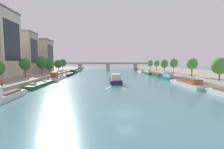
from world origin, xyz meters
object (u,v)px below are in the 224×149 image
(moored_boat_right_end, at_px, (187,83))
(tree_right_end_of_row, at_px, (192,64))
(moored_boat_left_far, at_px, (40,84))
(moored_boat_right_midway, at_px, (147,72))
(moored_boat_right_upstream, at_px, (157,75))
(tree_left_end_of_row, at_px, (25,64))
(moored_boat_left_downstream, at_px, (6,96))
(moored_boat_right_second, at_px, (167,77))
(tree_left_past_mid, at_px, (49,64))
(tree_right_third, at_px, (164,64))
(tree_left_nearest, at_px, (42,62))
(moored_boat_left_lone, at_px, (74,71))
(tree_right_far, at_px, (220,66))
(tree_right_second, at_px, (150,63))
(moored_boat_left_second, at_px, (79,71))
(bridge_far, at_px, (108,65))
(moored_boat_left_gap_after, at_px, (69,74))
(tree_right_distant, at_px, (157,63))
(tree_left_far, at_px, (58,64))
(moored_boat_right_gap_after, at_px, (141,71))
(moored_boat_left_near, at_px, (58,77))
(person_on_quay, at_px, (2,82))
(tree_right_nearest, at_px, (174,63))
(tree_left_distant, at_px, (63,63))
(barge_midriver, at_px, (115,79))

(moored_boat_right_end, distance_m, tree_right_end_of_row, 13.04)
(moored_boat_left_far, distance_m, moored_boat_right_midway, 59.71)
(moored_boat_right_upstream, relative_size, tree_right_end_of_row, 1.61)
(moored_boat_right_midway, height_order, tree_left_end_of_row, tree_left_end_of_row)
(moored_boat_left_downstream, relative_size, moored_boat_right_second, 1.05)
(tree_left_past_mid, bearing_deg, tree_right_third, 2.58)
(tree_left_nearest, bearing_deg, moored_boat_right_upstream, 7.70)
(moored_boat_left_lone, relative_size, tree_right_far, 2.46)
(tree_left_nearest, relative_size, tree_left_past_mid, 1.10)
(moored_boat_left_downstream, relative_size, tree_right_second, 1.76)
(moored_boat_left_second, bearing_deg, bridge_far, 44.25)
(moored_boat_left_downstream, xyz_separation_m, moored_boat_left_gap_after, (0.15, 50.89, -0.20))
(moored_boat_right_end, xyz_separation_m, tree_right_distant, (7.46, 49.23, 5.09))
(tree_left_far, bearing_deg, moored_boat_right_second, -31.39)
(moored_boat_right_gap_after, xyz_separation_m, tree_right_end_of_row, (6.87, -48.61, 5.81))
(tree_right_distant, bearing_deg, tree_right_far, -90.57)
(moored_boat_left_second, bearing_deg, tree_left_past_mid, -102.98)
(moored_boat_left_near, height_order, person_on_quay, person_on_quay)
(moored_boat_left_near, bearing_deg, moored_boat_right_gap_after, 42.22)
(tree_right_nearest, xyz_separation_m, bridge_far, (-28.04, 66.42, -2.34))
(moored_boat_left_gap_after, xyz_separation_m, bridge_far, (21.34, 54.51, 3.49))
(moored_boat_left_gap_after, height_order, tree_right_third, tree_right_third)
(bridge_far, bearing_deg, tree_left_distant, -133.04)
(moored_boat_left_downstream, relative_size, tree_right_third, 1.74)
(moored_boat_left_lone, height_order, person_on_quay, person_on_quay)
(tree_left_nearest, distance_m, tree_left_past_mid, 11.23)
(moored_boat_left_near, height_order, moored_boat_left_lone, moored_boat_left_near)
(tree_right_end_of_row, bearing_deg, tree_right_far, -89.79)
(moored_boat_left_downstream, bearing_deg, moored_boat_right_second, 35.18)
(tree_right_distant, height_order, person_on_quay, tree_right_distant)
(moored_boat_left_second, distance_m, tree_left_nearest, 49.23)
(moored_boat_right_midway, bearing_deg, tree_left_distant, 163.48)
(moored_boat_right_gap_after, bearing_deg, moored_boat_left_second, 164.92)
(moored_boat_left_far, distance_m, tree_left_far, 45.53)
(moored_boat_left_near, relative_size, tree_right_far, 2.32)
(moored_boat_right_upstream, xyz_separation_m, moored_boat_right_midway, (-0.37, 14.60, 0.45))
(person_on_quay, bearing_deg, tree_right_second, 53.47)
(moored_boat_right_end, xyz_separation_m, tree_left_nearest, (-50.38, 21.59, 5.86))
(moored_boat_left_lone, xyz_separation_m, tree_right_distant, (50.75, -4.07, 5.08))
(tree_right_nearest, bearing_deg, tree_left_far, 158.42)
(tree_left_far, xyz_separation_m, tree_left_distant, (-0.57, 11.53, 0.46))
(moored_boat_left_second, height_order, tree_right_nearest, tree_right_nearest)
(tree_right_far, bearing_deg, moored_boat_left_far, 173.25)
(moored_boat_left_gap_after, distance_m, tree_left_far, 14.47)
(moored_boat_right_gap_after, relative_size, tree_left_end_of_row, 2.13)
(moored_boat_right_end, bearing_deg, tree_left_far, 137.35)
(moored_boat_left_gap_after, xyz_separation_m, tree_right_far, (49.64, -39.75, 5.40))
(tree_right_end_of_row, height_order, tree_right_third, tree_right_end_of_row)
(barge_midriver, relative_size, moored_boat_right_gap_after, 1.37)
(moored_boat_right_upstream, relative_size, tree_right_distant, 1.74)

